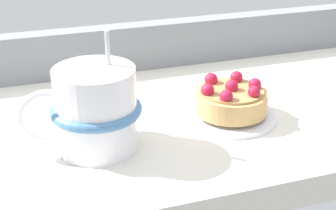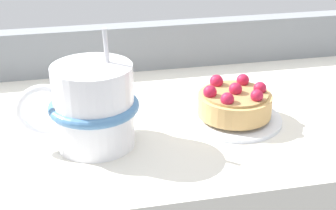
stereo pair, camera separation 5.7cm
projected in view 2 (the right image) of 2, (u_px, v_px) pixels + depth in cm
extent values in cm
cube|color=silver|center=(204.00, 122.00, 64.70)|extent=(69.05, 37.19, 3.54)
cube|color=gray|center=(174.00, 44.00, 77.51)|extent=(67.67, 3.19, 6.96)
cylinder|color=silver|center=(234.00, 117.00, 61.05)|extent=(11.74, 11.74, 0.96)
cylinder|color=silver|center=(234.00, 119.00, 61.15)|extent=(6.46, 6.46, 0.48)
cylinder|color=tan|center=(235.00, 104.00, 60.31)|extent=(8.98, 8.98, 2.53)
cylinder|color=#AB854F|center=(235.00, 94.00, 59.71)|extent=(7.90, 7.90, 0.30)
sphere|color=#B71938|center=(235.00, 89.00, 59.46)|extent=(1.60, 1.60, 1.60)
sphere|color=#B71938|center=(260.00, 88.00, 59.91)|extent=(1.59, 1.59, 1.59)
sphere|color=#B71938|center=(243.00, 80.00, 61.98)|extent=(1.59, 1.59, 1.59)
sphere|color=#B71938|center=(216.00, 81.00, 61.77)|extent=(1.70, 1.70, 1.70)
sphere|color=#B71938|center=(210.00, 92.00, 58.69)|extent=(1.62, 1.62, 1.62)
sphere|color=#B71938|center=(227.00, 99.00, 56.97)|extent=(1.58, 1.58, 1.58)
sphere|color=#B71938|center=(257.00, 96.00, 57.56)|extent=(1.50, 1.50, 1.50)
cylinder|color=white|center=(94.00, 106.00, 54.19)|extent=(8.80, 8.80, 9.32)
torus|color=#4C7FB2|center=(94.00, 106.00, 54.20)|extent=(9.96, 9.96, 1.12)
torus|color=white|center=(44.00, 110.00, 53.16)|extent=(6.03, 0.81, 6.03)
cylinder|color=#B7B7BC|center=(107.00, 55.00, 52.79)|extent=(0.93, 1.74, 6.37)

